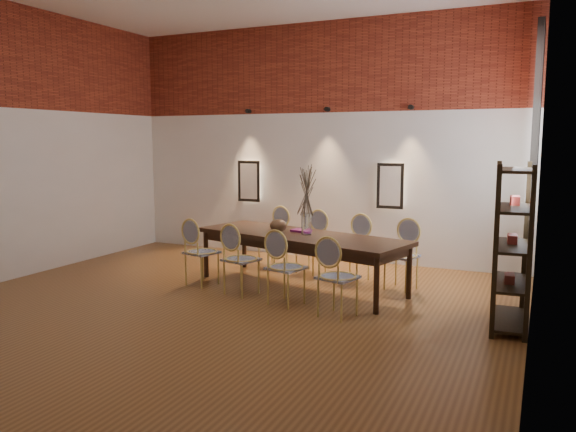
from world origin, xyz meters
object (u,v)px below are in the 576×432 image
at_px(chair_near_a, 202,252).
at_px(chair_far_b, 311,243).
at_px(dining_table, 300,261).
at_px(chair_far_d, 401,256).
at_px(chair_near_d, 338,277).
at_px(book, 301,231).
at_px(shelving_rack, 511,246).
at_px(chair_near_c, 286,267).
at_px(chair_far_c, 354,249).
at_px(chair_far_a, 273,237).
at_px(vase, 306,224).
at_px(chair_near_b, 241,259).
at_px(bowl, 278,226).

xyz_separation_m(chair_near_a, chair_far_b, (1.13, 1.31, 0.00)).
bearing_deg(dining_table, chair_far_d, 33.87).
xyz_separation_m(chair_near_d, book, (-0.99, 1.22, 0.30)).
bearing_deg(shelving_rack, chair_near_c, -178.52).
bearing_deg(chair_near_d, shelving_rack, 28.30).
relative_size(chair_near_a, chair_far_c, 1.00).
bearing_deg(chair_far_d, chair_near_a, 33.87).
distance_m(chair_near_a, chair_far_a, 1.55).
bearing_deg(vase, chair_near_d, -51.03).
bearing_deg(dining_table, vase, 0.00).
distance_m(chair_far_d, book, 1.43).
height_order(dining_table, chair_far_a, chair_far_a).
bearing_deg(chair_near_b, chair_near_c, 0.00).
bearing_deg(dining_table, chair_far_b, 116.41).
distance_m(chair_near_b, bowl, 0.81).
bearing_deg(chair_near_b, chair_near_d, 0.00).
bearing_deg(chair_near_a, shelving_rack, 12.67).
height_order(chair_far_a, bowl, chair_far_a).
distance_m(chair_near_d, bowl, 1.71).
xyz_separation_m(dining_table, chair_far_c, (0.57, 0.65, 0.09)).
height_order(chair_near_c, chair_near_d, same).
distance_m(chair_near_a, chair_far_b, 1.73).
distance_m(chair_far_b, chair_far_c, 0.77).
height_order(dining_table, chair_near_b, chair_near_b).
relative_size(chair_near_a, bowl, 3.92).
bearing_deg(chair_near_c, chair_far_d, 63.59).
relative_size(chair_near_c, chair_far_d, 1.00).
bearing_deg(chair_near_b, bowl, 87.33).
height_order(chair_near_a, chair_far_d, same).
bearing_deg(chair_far_b, dining_table, 116.41).
height_order(dining_table, chair_near_d, chair_near_d).
bearing_deg(book, chair_far_b, 99.92).
relative_size(chair_near_c, chair_far_c, 1.00).
distance_m(chair_near_c, chair_near_d, 0.77).
distance_m(chair_near_b, chair_near_d, 1.54).
height_order(bowl, shelving_rack, shelving_rack).
height_order(chair_far_d, book, chair_far_d).
distance_m(bowl, book, 0.33).
distance_m(dining_table, bowl, 0.58).
xyz_separation_m(chair_near_a, vase, (1.42, 0.43, 0.43)).
relative_size(chair_near_b, bowl, 3.92).
height_order(chair_near_a, chair_near_b, same).
xyz_separation_m(chair_near_a, chair_near_c, (1.49, -0.38, 0.00)).
height_order(chair_far_a, book, chair_far_a).
bearing_deg(vase, dining_table, 165.54).
distance_m(vase, book, 0.30).
height_order(chair_near_d, chair_far_a, same).
xyz_separation_m(chair_far_a, shelving_rack, (3.67, -1.63, 0.43)).
bearing_deg(chair_far_a, chair_near_b, 116.41).
bearing_deg(chair_near_a, chair_near_b, -0.00).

